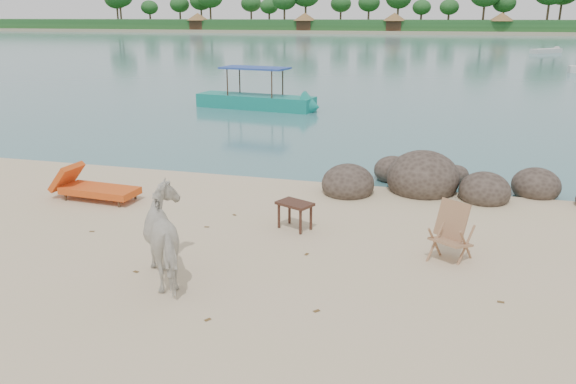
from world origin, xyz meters
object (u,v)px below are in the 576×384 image
Objects in this scene: side_table at (295,217)px; deck_chair at (451,235)px; lounge_chair at (100,187)px; boat_near at (255,74)px; cow at (170,238)px; boulders at (435,182)px.

side_table is 3.04m from deck_chair.
boat_near is at bearing 97.64° from lounge_chair.
cow is at bearing -92.66° from side_table.
cow is 4.70m from lounge_chair.
boulders is 7.14m from cow.
side_table is (1.35, 2.61, -0.45)m from cow.
lounge_chair is (-4.75, 0.60, 0.06)m from side_table.
side_table is 0.70× the size of deck_chair.
boulders is at bearing 76.31° from side_table.
side_table is at bearing -160.55° from deck_chair.
boat_near is (-8.28, 11.27, 1.27)m from boulders.
cow is 2.53× the size of side_table.
deck_chair is at bearing -52.79° from boat_near.
cow reaches higher than side_table.
side_table is at bearing -157.56° from cow.
cow reaches higher than deck_chair.
deck_chair is (0.33, -4.03, 0.24)m from boulders.
cow is 4.70m from deck_chair.
boat_near reaches higher than lounge_chair.
boat_near reaches higher than deck_chair.
side_table is 4.79m from lounge_chair.
boulders is 4.05m from deck_chair.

